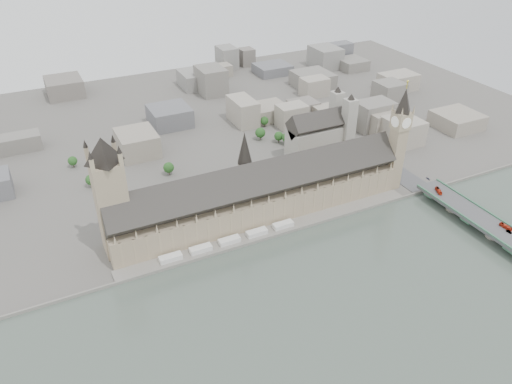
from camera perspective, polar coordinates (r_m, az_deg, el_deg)
name	(u,v)px	position (r m, az deg, el deg)	size (l,w,h in m)	color
ground	(269,227)	(430.77, 1.48, -4.06)	(900.00, 900.00, 0.00)	#595651
river_thames	(393,370)	(333.19, 15.41, -19.02)	(600.00, 600.00, 0.00)	#414D42
embankment_wall	(277,235)	(419.26, 2.42, -4.97)	(600.00, 1.50, 3.00)	gray
river_terrace	(273,231)	(424.84, 1.94, -4.48)	(270.00, 15.00, 2.00)	gray
terrace_tents	(229,241)	(409.64, -3.06, -5.56)	(118.00, 7.00, 4.00)	white
palace_of_westminster	(259,194)	(432.62, 0.32, -0.25)	(265.00, 40.73, 55.44)	gray
elizabeth_tower	(399,132)	(478.35, 16.06, 6.57)	(17.00, 17.00, 107.50)	gray
victoria_tower	(110,191)	(390.42, -16.35, 0.06)	(30.00, 30.00, 100.00)	gray
central_tower	(245,158)	(416.20, -1.29, 3.96)	(13.00, 13.00, 48.00)	tan
westminster_bridge	(487,227)	(464.69, 24.87, -3.69)	(25.00, 325.00, 10.25)	#474749
westminster_abbey	(321,134)	(538.29, 7.39, 6.57)	(68.00, 36.00, 64.00)	gray
city_skyline_inland	(177,109)	(622.48, -9.07, 9.40)	(720.00, 360.00, 38.00)	gray
park_trees	(230,190)	(468.26, -2.98, 0.24)	(110.00, 30.00, 15.00)	#214819
red_bus_north	(439,191)	(487.94, 20.14, 0.14)	(2.71, 11.58, 3.22)	red
red_bus_south	(506,227)	(459.84, 26.65, -3.57)	(2.61, 11.14, 3.10)	red
car_silver	(509,232)	(456.03, 26.94, -4.08)	(1.62, 4.63, 1.53)	gray
car_approach	(428,179)	(506.45, 19.07, 1.44)	(1.82, 4.47, 1.30)	gray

